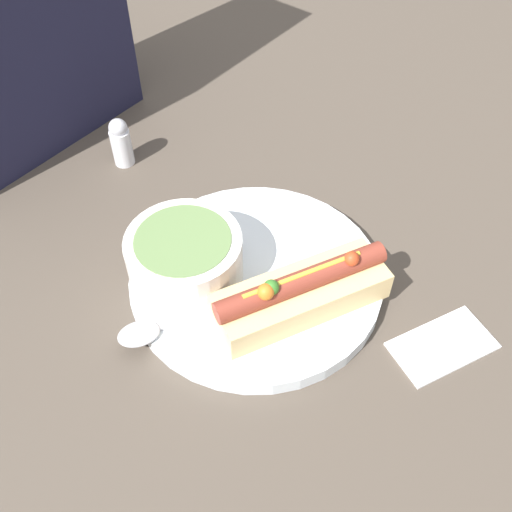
{
  "coord_description": "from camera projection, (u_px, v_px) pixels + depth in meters",
  "views": [
    {
      "loc": [
        -0.32,
        -0.25,
        0.51
      ],
      "look_at": [
        0.0,
        0.0,
        0.05
      ],
      "focal_mm": 42.0,
      "sensor_mm": 36.0,
      "label": 1
    }
  ],
  "objects": [
    {
      "name": "soup_bowl",
      "position": [
        185.0,
        255.0,
        0.62
      ],
      "size": [
        0.12,
        0.12,
        0.05
      ],
      "color": "silver",
      "rests_on": "dinner_plate"
    },
    {
      "name": "napkin",
      "position": [
        443.0,
        345.0,
        0.6
      ],
      "size": [
        0.12,
        0.09,
        0.01
      ],
      "rotation": [
        0.0,
        0.0,
        -0.44
      ],
      "color": "white",
      "rests_on": "ground_plane"
    },
    {
      "name": "spoon",
      "position": [
        161.0,
        328.0,
        0.59
      ],
      "size": [
        0.15,
        0.1,
        0.01
      ],
      "rotation": [
        0.0,
        0.0,
        2.58
      ],
      "color": "#B7B7BC",
      "rests_on": "dinner_plate"
    },
    {
      "name": "ground_plane",
      "position": [
        256.0,
        283.0,
        0.65
      ],
      "size": [
        4.0,
        4.0,
        0.0
      ],
      "primitive_type": "plane",
      "color": "#4C4238"
    },
    {
      "name": "dinner_plate",
      "position": [
        256.0,
        278.0,
        0.65
      ],
      "size": [
        0.27,
        0.27,
        0.02
      ],
      "color": "white",
      "rests_on": "ground_plane"
    },
    {
      "name": "salt_shaker",
      "position": [
        121.0,
        142.0,
        0.76
      ],
      "size": [
        0.03,
        0.03,
        0.07
      ],
      "color": "silver",
      "rests_on": "ground_plane"
    },
    {
      "name": "hot_dog",
      "position": [
        301.0,
        292.0,
        0.6
      ],
      "size": [
        0.19,
        0.13,
        0.06
      ],
      "rotation": [
        0.0,
        0.0,
        -0.46
      ],
      "color": "#E5C17F",
      "rests_on": "dinner_plate"
    }
  ]
}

